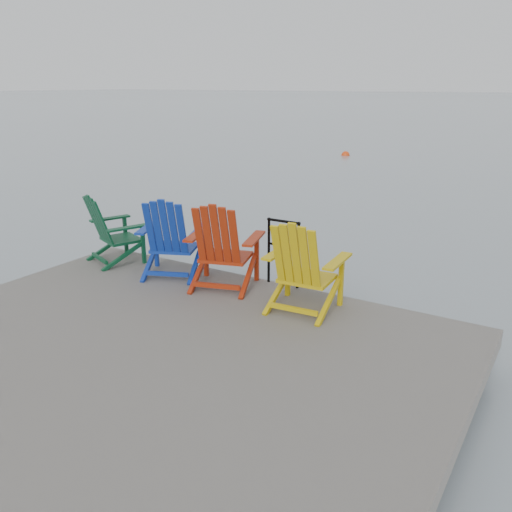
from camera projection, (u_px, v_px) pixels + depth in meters
The scene contains 8 objects.
ground at pixel (146, 398), 5.58m from camera, with size 400.00×400.00×0.00m, color slate.
dock at pixel (144, 368), 5.47m from camera, with size 6.00×5.00×1.40m.
handrail at pixel (283, 246), 7.12m from camera, with size 0.48×0.04×0.90m.
chair_green at pixel (112, 229), 8.06m from camera, with size 0.99×0.95×1.03m.
chair_blue at pixel (171, 237), 7.47m from camera, with size 1.09×1.04×1.12m.
chair_red at pixel (222, 245), 7.02m from camera, with size 1.09×1.04×1.16m.
chair_yellow at pixel (303, 266), 6.30m from camera, with size 0.93×0.87×1.12m.
buoy_b at pixel (345, 155), 24.15m from camera, with size 0.37×0.37×0.37m, color red.
Camera 1 is at (3.51, -3.55, 3.10)m, focal length 38.00 mm.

